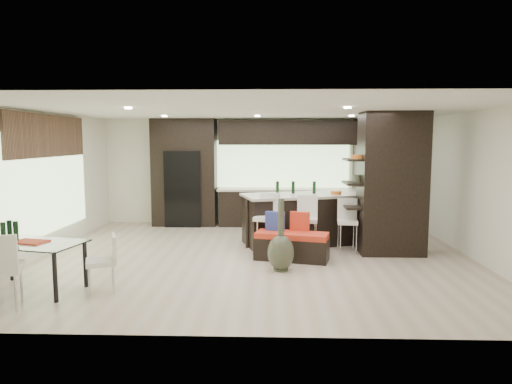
{
  "coord_description": "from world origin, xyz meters",
  "views": [
    {
      "loc": [
        0.29,
        -8.34,
        2.18
      ],
      "look_at": [
        0.0,
        0.6,
        1.15
      ],
      "focal_mm": 32.0,
      "sensor_mm": 36.0,
      "label": 1
    }
  ],
  "objects_px": {
    "stool_mid": "(307,230)",
    "floor_vase": "(281,235)",
    "chair_near": "(0,274)",
    "chair_end": "(101,266)",
    "stool_left": "(266,229)",
    "stool_right": "(347,232)",
    "kitchen_island": "(304,219)",
    "dining_table": "(31,267)",
    "bench": "(292,246)"
  },
  "relations": [
    {
      "from": "stool_mid",
      "to": "floor_vase",
      "type": "bearing_deg",
      "value": -107.04
    },
    {
      "from": "kitchen_island",
      "to": "bench",
      "type": "xyz_separation_m",
      "value": [
        -0.31,
        -1.35,
        -0.27
      ]
    },
    {
      "from": "kitchen_island",
      "to": "stool_right",
      "type": "relative_size",
      "value": 2.98
    },
    {
      "from": "chair_end",
      "to": "kitchen_island",
      "type": "bearing_deg",
      "value": -65.97
    },
    {
      "from": "dining_table",
      "to": "chair_near",
      "type": "relative_size",
      "value": 1.57
    },
    {
      "from": "stool_mid",
      "to": "chair_end",
      "type": "height_order",
      "value": "stool_mid"
    },
    {
      "from": "floor_vase",
      "to": "chair_near",
      "type": "height_order",
      "value": "floor_vase"
    },
    {
      "from": "stool_left",
      "to": "dining_table",
      "type": "xyz_separation_m",
      "value": [
        -3.37,
        -2.33,
        -0.11
      ]
    },
    {
      "from": "dining_table",
      "to": "chair_end",
      "type": "height_order",
      "value": "chair_end"
    },
    {
      "from": "stool_right",
      "to": "bench",
      "type": "bearing_deg",
      "value": -148.39
    },
    {
      "from": "floor_vase",
      "to": "bench",
      "type": "bearing_deg",
      "value": 72.71
    },
    {
      "from": "dining_table",
      "to": "chair_end",
      "type": "xyz_separation_m",
      "value": [
        1.02,
        0.0,
        0.02
      ]
    },
    {
      "from": "dining_table",
      "to": "chair_near",
      "type": "height_order",
      "value": "chair_near"
    },
    {
      "from": "stool_mid",
      "to": "floor_vase",
      "type": "xyz_separation_m",
      "value": [
        -0.52,
        -1.2,
        0.16
      ]
    },
    {
      "from": "chair_end",
      "to": "stool_right",
      "type": "bearing_deg",
      "value": -80.4
    },
    {
      "from": "stool_left",
      "to": "stool_right",
      "type": "xyz_separation_m",
      "value": [
        1.55,
        0.02,
        -0.04
      ]
    },
    {
      "from": "kitchen_island",
      "to": "stool_left",
      "type": "distance_m",
      "value": 1.15
    },
    {
      "from": "bench",
      "to": "floor_vase",
      "type": "relative_size",
      "value": 1.08
    },
    {
      "from": "stool_right",
      "to": "chair_end",
      "type": "height_order",
      "value": "stool_right"
    },
    {
      "from": "stool_left",
      "to": "chair_end",
      "type": "relative_size",
      "value": 1.24
    },
    {
      "from": "stool_left",
      "to": "chair_near",
      "type": "xyz_separation_m",
      "value": [
        -3.37,
        -3.08,
        0.0
      ]
    },
    {
      "from": "chair_near",
      "to": "chair_end",
      "type": "bearing_deg",
      "value": 16.35
    },
    {
      "from": "stool_left",
      "to": "chair_near",
      "type": "bearing_deg",
      "value": -118.52
    },
    {
      "from": "stool_mid",
      "to": "chair_near",
      "type": "relative_size",
      "value": 0.95
    },
    {
      "from": "bench",
      "to": "chair_near",
      "type": "distance_m",
      "value": 4.63
    },
    {
      "from": "stool_left",
      "to": "chair_end",
      "type": "xyz_separation_m",
      "value": [
        -2.35,
        -2.33,
        -0.09
      ]
    },
    {
      "from": "stool_mid",
      "to": "bench",
      "type": "distance_m",
      "value": 0.63
    },
    {
      "from": "kitchen_island",
      "to": "chair_near",
      "type": "height_order",
      "value": "kitchen_island"
    },
    {
      "from": "stool_right",
      "to": "stool_left",
      "type": "bearing_deg",
      "value": -173.33
    },
    {
      "from": "floor_vase",
      "to": "chair_end",
      "type": "relative_size",
      "value": 1.61
    },
    {
      "from": "dining_table",
      "to": "bench",
      "type": "bearing_deg",
      "value": 37.76
    },
    {
      "from": "stool_mid",
      "to": "floor_vase",
      "type": "height_order",
      "value": "floor_vase"
    },
    {
      "from": "stool_right",
      "to": "chair_near",
      "type": "relative_size",
      "value": 0.9
    },
    {
      "from": "kitchen_island",
      "to": "floor_vase",
      "type": "xyz_separation_m",
      "value": [
        -0.52,
        -2.04,
        0.08
      ]
    },
    {
      "from": "stool_mid",
      "to": "chair_near",
      "type": "distance_m",
      "value": 5.17
    },
    {
      "from": "floor_vase",
      "to": "dining_table",
      "type": "relative_size",
      "value": 0.83
    },
    {
      "from": "stool_left",
      "to": "stool_right",
      "type": "bearing_deg",
      "value": 19.82
    },
    {
      "from": "kitchen_island",
      "to": "dining_table",
      "type": "xyz_separation_m",
      "value": [
        -4.15,
        -3.18,
        -0.17
      ]
    },
    {
      "from": "stool_left",
      "to": "chair_end",
      "type": "distance_m",
      "value": 3.31
    },
    {
      "from": "stool_left",
      "to": "stool_right",
      "type": "height_order",
      "value": "stool_left"
    },
    {
      "from": "stool_left",
      "to": "bench",
      "type": "height_order",
      "value": "stool_left"
    },
    {
      "from": "chair_near",
      "to": "chair_end",
      "type": "height_order",
      "value": "chair_near"
    },
    {
      "from": "stool_right",
      "to": "dining_table",
      "type": "bearing_deg",
      "value": -148.55
    },
    {
      "from": "kitchen_island",
      "to": "chair_end",
      "type": "relative_size",
      "value": 3.36
    },
    {
      "from": "kitchen_island",
      "to": "dining_table",
      "type": "distance_m",
      "value": 5.23
    },
    {
      "from": "stool_left",
      "to": "dining_table",
      "type": "relative_size",
      "value": 0.63
    },
    {
      "from": "stool_right",
      "to": "chair_near",
      "type": "height_order",
      "value": "chair_near"
    },
    {
      "from": "kitchen_island",
      "to": "stool_right",
      "type": "height_order",
      "value": "kitchen_island"
    },
    {
      "from": "stool_left",
      "to": "chair_end",
      "type": "bearing_deg",
      "value": -116.19
    },
    {
      "from": "stool_right",
      "to": "floor_vase",
      "type": "bearing_deg",
      "value": -131.04
    }
  ]
}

